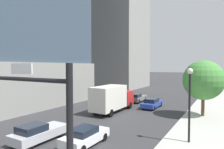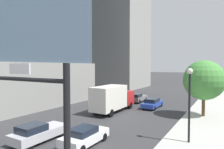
% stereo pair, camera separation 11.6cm
% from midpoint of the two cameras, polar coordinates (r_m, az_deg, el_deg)
% --- Properties ---
extents(sidewalk, '(4.68, 120.00, 0.15)m').
position_cam_midpoint_polar(sidewalk, '(20.29, 24.72, -14.40)').
color(sidewalk, '#B2AFA8').
rests_on(sidewalk, ground).
extents(construction_building, '(14.81, 15.48, 44.34)m').
position_cam_midpoint_polar(construction_building, '(57.43, 2.02, 15.47)').
color(construction_building, gray).
rests_on(construction_building, ground).
extents(traffic_light_pole, '(6.27, 0.48, 5.81)m').
position_cam_midpoint_polar(traffic_light_pole, '(7.52, -24.95, -10.60)').
color(traffic_light_pole, black).
rests_on(traffic_light_pole, sidewalk).
extents(street_lamp, '(0.44, 0.44, 5.57)m').
position_cam_midpoint_polar(street_lamp, '(15.75, 21.87, -5.23)').
color(street_lamp, black).
rests_on(street_lamp, sidewalk).
extents(street_tree, '(4.54, 4.54, 6.41)m').
position_cam_midpoint_polar(street_tree, '(24.66, 25.34, -1.52)').
color(street_tree, brown).
rests_on(street_tree, sidewalk).
extents(car_white, '(1.80, 4.01, 1.36)m').
position_cam_midpoint_polar(car_white, '(15.38, -7.77, -17.31)').
color(car_white, silver).
rests_on(car_white, ground).
extents(car_gray, '(1.79, 4.13, 1.47)m').
position_cam_midpoint_polar(car_gray, '(32.50, 7.57, -6.71)').
color(car_gray, slate).
rests_on(car_gray, ground).
extents(car_blue, '(1.79, 4.57, 1.36)m').
position_cam_midpoint_polar(car_blue, '(28.45, 11.81, -8.15)').
color(car_blue, '#233D9E').
rests_on(car_blue, ground).
extents(car_silver, '(1.87, 4.49, 1.45)m').
position_cam_midpoint_polar(car_silver, '(16.91, -20.53, -15.51)').
color(car_silver, '#B7B7BC').
rests_on(car_silver, ground).
extents(box_truck, '(2.43, 7.56, 3.40)m').
position_cam_midpoint_polar(box_truck, '(25.14, 0.21, -6.81)').
color(box_truck, '#B21E1E').
rests_on(box_truck, ground).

